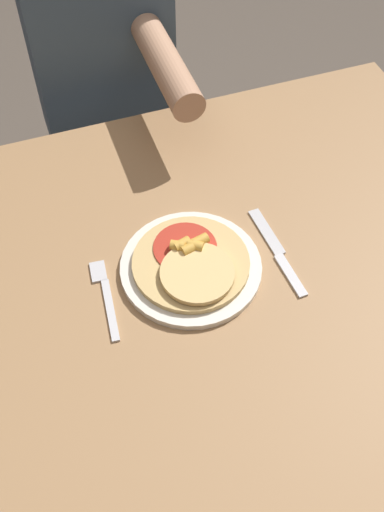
{
  "coord_description": "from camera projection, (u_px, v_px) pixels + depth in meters",
  "views": [
    {
      "loc": [
        -0.21,
        -0.59,
        1.65
      ],
      "look_at": [
        0.0,
        0.03,
        0.8
      ],
      "focal_mm": 42.0,
      "sensor_mm": 36.0,
      "label": 1
    }
  ],
  "objects": [
    {
      "name": "knife",
      "position": [
        278.0,
        253.0,
        1.13
      ],
      "size": [
        0.03,
        0.22,
        0.0
      ],
      "color": "silver",
      "rests_on": "dining_table"
    },
    {
      "name": "fork",
      "position": [
        105.0,
        294.0,
        1.07
      ],
      "size": [
        0.03,
        0.18,
        0.0
      ],
      "color": "silver",
      "rests_on": "dining_table"
    },
    {
      "name": "plate",
      "position": [
        192.0,
        267.0,
        1.1
      ],
      "size": [
        0.26,
        0.26,
        0.01
      ],
      "color": "silver",
      "rests_on": "dining_table"
    },
    {
      "name": "ground_plane",
      "position": [
        194.0,
        434.0,
        1.7
      ],
      "size": [
        8.0,
        8.0,
        0.0
      ],
      "primitive_type": "plane",
      "color": "brown"
    },
    {
      "name": "person_diner",
      "position": [
        103.0,
        83.0,
        1.55
      ],
      "size": [
        0.33,
        0.52,
        1.2
      ],
      "color": "#2D2D38",
      "rests_on": "ground_plane"
    },
    {
      "name": "pizza",
      "position": [
        193.0,
        263.0,
        1.09
      ],
      "size": [
        0.22,
        0.22,
        0.04
      ],
      "color": "tan",
      "rests_on": "plate"
    },
    {
      "name": "dining_table",
      "position": [
        196.0,
        310.0,
        1.17
      ],
      "size": [
        1.3,
        0.97,
        0.76
      ],
      "color": "#9E754C",
      "rests_on": "ground_plane"
    }
  ]
}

